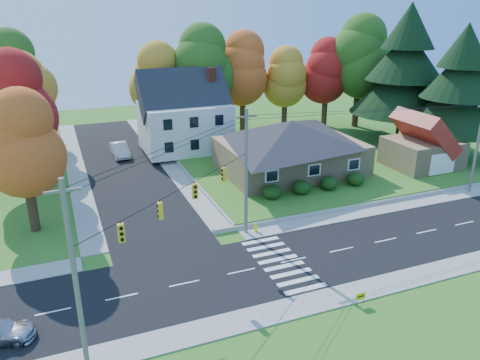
{
  "coord_description": "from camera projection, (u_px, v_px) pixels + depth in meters",
  "views": [
    {
      "loc": [
        -14.39,
        -25.55,
        16.93
      ],
      "look_at": [
        -0.88,
        8.0,
        3.44
      ],
      "focal_mm": 35.0,
      "sensor_mm": 36.0,
      "label": 1
    }
  ],
  "objects": [
    {
      "name": "road_cross",
      "position": [
        123.0,
        165.0,
        52.96
      ],
      "size": [
        8.0,
        44.0,
        0.02
      ],
      "primitive_type": "cube",
      "color": "black",
      "rests_on": "ground"
    },
    {
      "name": "tree_west_1",
      "position": [
        11.0,
        104.0,
        43.03
      ],
      "size": [
        7.28,
        7.28,
        13.56
      ],
      "color": "#3F2A19",
      "rests_on": "ground"
    },
    {
      "name": "yard_sign",
      "position": [
        361.0,
        297.0,
        28.0
      ],
      "size": [
        0.67,
        0.06,
        0.83
      ],
      "color": "black",
      "rests_on": "ground"
    },
    {
      "name": "conifer_east_b",
      "position": [
        459.0,
        88.0,
        52.24
      ],
      "size": [
        11.2,
        11.2,
        14.84
      ],
      "color": "#3F2A19",
      "rests_on": "lawn"
    },
    {
      "name": "sidewalk_north",
      "position": [
        264.0,
        230.0,
        37.5
      ],
      "size": [
        90.0,
        2.0,
        0.08
      ],
      "primitive_type": "cube",
      "color": "#9C9A90",
      "rests_on": "ground"
    },
    {
      "name": "sidewalk_south",
      "position": [
        332.0,
        298.0,
        28.8
      ],
      "size": [
        90.0,
        2.0,
        0.08
      ],
      "primitive_type": "cube",
      "color": "#9C9A90",
      "rests_on": "ground"
    },
    {
      "name": "tree_lot_5",
      "position": [
        360.0,
        57.0,
        64.75
      ],
      "size": [
        8.4,
        8.4,
        15.64
      ],
      "color": "#3F2A19",
      "rests_on": "lawn"
    },
    {
      "name": "ranch_house",
      "position": [
        290.0,
        146.0,
        48.73
      ],
      "size": [
        14.6,
        10.6,
        5.4
      ],
      "color": "tan",
      "rests_on": "lawn"
    },
    {
      "name": "tree_lot_0",
      "position": [
        155.0,
        79.0,
        59.11
      ],
      "size": [
        6.72,
        6.72,
        12.51
      ],
      "color": "#3F2A19",
      "rests_on": "lawn"
    },
    {
      "name": "fire_hydrant",
      "position": [
        256.0,
        228.0,
        37.19
      ],
      "size": [
        0.46,
        0.36,
        0.81
      ],
      "color": "yellow",
      "rests_on": "ground"
    },
    {
      "name": "ground",
      "position": [
        294.0,
        260.0,
        33.16
      ],
      "size": [
        120.0,
        120.0,
        0.0
      ],
      "primitive_type": "plane",
      "color": "#3D7923"
    },
    {
      "name": "conifer_east_a",
      "position": [
        405.0,
        70.0,
        58.46
      ],
      "size": [
        12.8,
        12.8,
        16.96
      ],
      "color": "#3F2A19",
      "rests_on": "lawn"
    },
    {
      "name": "colonial_house",
      "position": [
        185.0,
        116.0,
        55.91
      ],
      "size": [
        10.4,
        8.4,
        9.6
      ],
      "color": "silver",
      "rests_on": "lawn"
    },
    {
      "name": "tree_west_0",
      "position": [
        22.0,
        145.0,
        35.14
      ],
      "size": [
        6.16,
        6.16,
        11.47
      ],
      "color": "#3F2A19",
      "rests_on": "ground"
    },
    {
      "name": "white_car",
      "position": [
        120.0,
        150.0,
        55.76
      ],
      "size": [
        1.83,
        4.94,
        1.61
      ],
      "primitive_type": "imported",
      "rotation": [
        0.0,
        0.0,
        0.02
      ],
      "color": "#BDBDBD",
      "rests_on": "road_cross"
    },
    {
      "name": "tree_west_2",
      "position": [
        27.0,
        93.0,
        52.29
      ],
      "size": [
        6.72,
        6.72,
        12.51
      ],
      "color": "#3F2A19",
      "rests_on": "ground"
    },
    {
      "name": "tree_lot_3",
      "position": [
        285.0,
        77.0,
        64.77
      ],
      "size": [
        6.16,
        6.16,
        11.47
      ],
      "color": "#3F2A19",
      "rests_on": "lawn"
    },
    {
      "name": "road_main",
      "position": [
        294.0,
        260.0,
        33.16
      ],
      "size": [
        90.0,
        8.0,
        0.02
      ],
      "primitive_type": "cube",
      "color": "black",
      "rests_on": "ground"
    },
    {
      "name": "garage",
      "position": [
        423.0,
        145.0,
        50.29
      ],
      "size": [
        7.3,
        6.3,
        4.6
      ],
      "color": "tan",
      "rests_on": "lawn"
    },
    {
      "name": "tree_lot_4",
      "position": [
        327.0,
        71.0,
        65.77
      ],
      "size": [
        6.72,
        6.72,
        12.51
      ],
      "color": "#3F2A19",
      "rests_on": "lawn"
    },
    {
      "name": "tree_lot_2",
      "position": [
        243.0,
        69.0,
        63.08
      ],
      "size": [
        7.28,
        7.28,
        13.56
      ],
      "color": "#3F2A19",
      "rests_on": "lawn"
    },
    {
      "name": "hedge_row",
      "position": [
        315.0,
        185.0,
        43.91
      ],
      "size": [
        10.7,
        1.7,
        1.27
      ],
      "color": "#163A10",
      "rests_on": "lawn"
    },
    {
      "name": "tree_lot_1",
      "position": [
        202.0,
        67.0,
        59.88
      ],
      "size": [
        7.84,
        7.84,
        14.6
      ],
      "color": "#3F2A19",
      "rests_on": "lawn"
    },
    {
      "name": "tree_west_3",
      "position": [
        9.0,
        73.0,
        58.09
      ],
      "size": [
        7.84,
        7.84,
        14.6
      ],
      "color": "#3F2A19",
      "rests_on": "ground"
    },
    {
      "name": "lawn",
      "position": [
        307.0,
        155.0,
        55.88
      ],
      "size": [
        30.0,
        30.0,
        0.5
      ],
      "primitive_type": "cube",
      "color": "#3D7923",
      "rests_on": "ground"
    },
    {
      "name": "traffic_infrastructure",
      "position": [
        285.0,
        187.0,
        32.49
      ],
      "size": [
        38.1,
        10.66,
        10.0
      ],
      "color": "#666059",
      "rests_on": "ground"
    }
  ]
}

